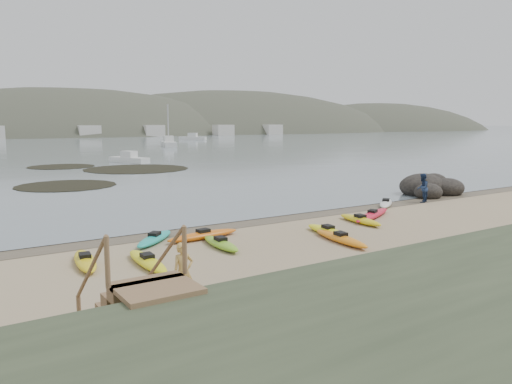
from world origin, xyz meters
TOP-DOWN VIEW (x-y plane):
  - ground at (0.00, 0.00)m, footprint 600.00×600.00m
  - wet_sand at (0.00, -0.30)m, footprint 60.00×60.00m
  - stairs at (-11.00, -11.62)m, footprint 1.50×2.70m
  - kayaks at (-1.12, -3.63)m, footprint 21.23×8.60m
  - person_west at (-8.48, -9.03)m, footprint 0.65×0.44m
  - person_east at (12.23, -1.12)m, footprint 1.13×1.03m
  - rock_cluster at (15.85, 1.02)m, footprint 5.35×3.94m
  - kelp_mats at (0.65, 30.01)m, footprint 19.57×26.07m
  - moored_boats at (1.69, 79.81)m, footprint 103.50×73.36m
  - far_hills at (39.38, 193.97)m, footprint 550.00×135.00m
  - far_town at (6.00, 145.00)m, footprint 199.00×5.00m

SIDE VIEW (x-z plane):
  - far_hills at x=39.38m, z-range -55.93..24.07m
  - ground at x=0.00m, z-range 0.00..0.00m
  - wet_sand at x=0.00m, z-range 0.00..0.00m
  - kelp_mats at x=0.65m, z-range 0.01..0.05m
  - kayaks at x=-1.12m, z-range 0.00..0.34m
  - rock_cluster at x=15.85m, z-range -0.67..1.17m
  - moored_boats at x=1.69m, z-range -0.05..1.17m
  - person_west at x=-8.48m, z-range 0.00..1.73m
  - person_east at x=12.23m, z-range 0.00..1.89m
  - stairs at x=-11.00m, z-range 0.00..2.10m
  - far_town at x=6.00m, z-range 0.00..4.00m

